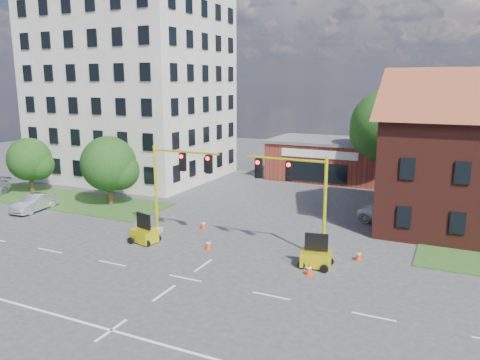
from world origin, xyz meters
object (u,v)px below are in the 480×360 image
at_px(trailer_east, 316,257).
at_px(trailer_west, 144,234).
at_px(signal_mast_east, 298,193).
at_px(pickup_white, 394,215).
at_px(signal_mast_west, 175,180).

bearing_deg(trailer_east, trailer_west, 173.74).
height_order(signal_mast_east, trailer_east, signal_mast_east).
bearing_deg(signal_mast_east, pickup_white, 63.10).
xyz_separation_m(signal_mast_west, signal_mast_east, (8.71, 0.00, 0.00)).
bearing_deg(pickup_white, trailer_east, 175.57).
bearing_deg(trailer_east, pickup_white, 64.19).
xyz_separation_m(signal_mast_east, trailer_east, (1.62, -1.47, -3.31)).
xyz_separation_m(trailer_west, pickup_white, (14.39, 11.24, 0.11)).
relative_size(signal_mast_east, trailer_west, 3.22).
xyz_separation_m(signal_mast_east, pickup_white, (4.57, 9.01, -3.21)).
height_order(signal_mast_west, trailer_east, signal_mast_west).
bearing_deg(signal_mast_west, trailer_east, -8.10).
height_order(signal_mast_east, trailer_west, signal_mast_east).
distance_m(trailer_west, trailer_east, 11.47).
bearing_deg(trailer_east, signal_mast_east, 127.68).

